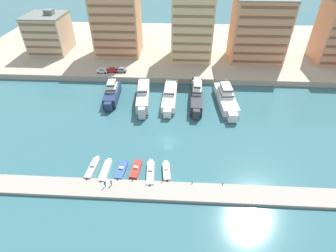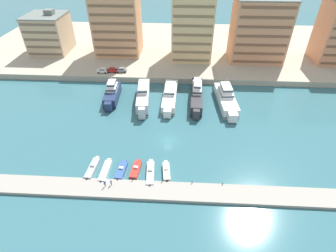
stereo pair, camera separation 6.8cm
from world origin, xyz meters
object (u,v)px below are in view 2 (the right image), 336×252
(motorboat_blue_mid_left, at_px, (121,170))
(motorboat_grey_center, at_px, (150,173))
(motorboat_grey_far_left, at_px, (93,168))
(yacht_silver_left, at_px, (143,96))
(pedestrian_near_edge, at_px, (111,182))
(yacht_charcoal_center_left, at_px, (197,95))
(motorboat_red_center_left, at_px, (136,170))
(yacht_navy_far_left, at_px, (112,93))
(motorboat_cream_center_right, at_px, (166,171))
(car_white_far_left, at_px, (102,70))
(motorboat_white_left, at_px, (105,171))
(yacht_white_mid_left, at_px, (170,96))
(yacht_white_center, at_px, (226,98))
(car_grey_mid_left, at_px, (121,70))
(car_red_left, at_px, (112,70))
(pedestrian_mid_deck, at_px, (105,183))

(motorboat_blue_mid_left, distance_m, motorboat_grey_center, 7.05)
(motorboat_grey_far_left, bearing_deg, yacht_silver_left, 75.14)
(yacht_silver_left, distance_m, pedestrian_near_edge, 36.19)
(yacht_charcoal_center_left, xyz_separation_m, motorboat_red_center_left, (-15.48, -33.06, -1.93))
(yacht_navy_far_left, xyz_separation_m, motorboat_cream_center_right, (20.34, -32.82, -1.62))
(yacht_silver_left, relative_size, motorboat_cream_center_right, 3.13)
(yacht_charcoal_center_left, height_order, car_white_far_left, yacht_charcoal_center_left)
(motorboat_red_center_left, xyz_separation_m, motorboat_grey_center, (3.64, -0.88, 0.04))
(motorboat_blue_mid_left, relative_size, motorboat_cream_center_right, 0.99)
(yacht_silver_left, xyz_separation_m, motorboat_white_left, (-5.02, -31.71, -1.99))
(yacht_white_mid_left, height_order, motorboat_cream_center_right, yacht_white_mid_left)
(yacht_white_center, height_order, car_grey_mid_left, yacht_white_center)
(yacht_silver_left, relative_size, car_grey_mid_left, 4.91)
(car_red_left, bearing_deg, yacht_white_center, -22.44)
(motorboat_red_center_left, bearing_deg, yacht_silver_left, 94.03)
(motorboat_grey_far_left, relative_size, motorboat_white_left, 1.00)
(motorboat_grey_far_left, distance_m, car_white_far_left, 49.38)
(yacht_navy_far_left, xyz_separation_m, pedestrian_near_edge, (8.28, -37.66, -0.56))
(car_white_far_left, relative_size, car_grey_mid_left, 0.99)
(yacht_navy_far_left, bearing_deg, yacht_white_mid_left, 1.10)
(motorboat_blue_mid_left, distance_m, pedestrian_near_edge, 4.94)
(motorboat_white_left, xyz_separation_m, car_red_left, (-9.41, 49.46, 2.65))
(car_white_far_left, bearing_deg, yacht_silver_left, -43.54)
(yacht_charcoal_center_left, distance_m, motorboat_red_center_left, 36.56)
(car_red_left, xyz_separation_m, pedestrian_mid_deck, (10.66, -54.30, -1.42))
(motorboat_blue_mid_left, bearing_deg, motorboat_cream_center_right, 1.06)
(yacht_charcoal_center_left, height_order, pedestrian_mid_deck, yacht_charcoal_center_left)
(motorboat_blue_mid_left, height_order, motorboat_cream_center_right, motorboat_cream_center_right)
(car_red_left, distance_m, car_grey_mid_left, 3.60)
(motorboat_cream_center_right, distance_m, car_white_far_left, 55.83)
(yacht_charcoal_center_left, xyz_separation_m, motorboat_grey_far_left, (-25.93, -33.29, -1.83))
(motorboat_grey_center, xyz_separation_m, car_grey_mid_left, (-16.67, 49.96, 2.65))
(pedestrian_near_edge, bearing_deg, yacht_white_mid_left, 73.61)
(motorboat_white_left, relative_size, pedestrian_near_edge, 4.96)
(motorboat_blue_mid_left, relative_size, motorboat_red_center_left, 1.01)
(yacht_white_center, relative_size, car_white_far_left, 5.17)
(yacht_charcoal_center_left, bearing_deg, motorboat_red_center_left, -115.09)
(yacht_navy_far_left, bearing_deg, yacht_charcoal_center_left, 1.17)
(car_white_far_left, bearing_deg, motorboat_white_left, -75.04)
(car_white_far_left, relative_size, pedestrian_near_edge, 2.67)
(car_grey_mid_left, bearing_deg, motorboat_grey_center, -71.55)
(pedestrian_near_edge, bearing_deg, motorboat_grey_far_left, 139.38)
(pedestrian_near_edge, height_order, pedestrian_mid_deck, pedestrian_mid_deck)
(yacht_white_center, bearing_deg, pedestrian_near_edge, -129.00)
(motorboat_grey_center, relative_size, car_red_left, 2.07)
(pedestrian_near_edge, bearing_deg, yacht_navy_far_left, 102.40)
(car_grey_mid_left, bearing_deg, motorboat_grey_far_left, -86.99)
(motorboat_grey_far_left, bearing_deg, yacht_charcoal_center_left, 52.09)
(motorboat_grey_far_left, xyz_separation_m, pedestrian_mid_deck, (4.50, -5.41, 1.17))
(yacht_white_mid_left, height_order, pedestrian_near_edge, yacht_white_mid_left)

